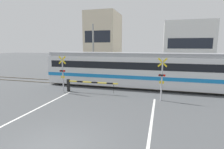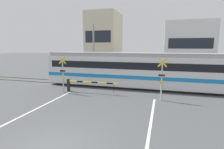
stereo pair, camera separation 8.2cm
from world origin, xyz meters
The scene contains 13 objects.
rail_track_near centered at (0.00, 10.66, 0.04)m, with size 50.00×0.10×0.08m.
rail_track_far centered at (0.00, 12.10, 0.04)m, with size 50.00×0.10×0.08m.
road_stripe_left centered at (-3.59, 1.90, 0.00)m, with size 0.14×11.79×0.01m.
road_stripe_right centered at (3.59, 1.90, 0.00)m, with size 0.14×11.79×0.01m.
commuter_train centered at (3.47, 11.38, 1.79)m, with size 21.27×2.93×3.34m.
crossing_barrier_near centered at (-2.55, 8.09, 0.76)m, with size 4.59×0.20×1.09m.
crossing_barrier_far centered at (2.55, 13.98, 0.76)m, with size 4.59×0.20×1.09m.
crossing_signal_left centered at (-4.04, 7.59, 1.74)m, with size 0.68×0.15×3.15m.
crossing_signal_right centered at (4.04, 7.59, 1.74)m, with size 0.68×0.15×3.15m.
pedestrian centered at (-1.78, 17.74, 0.98)m, with size 0.38×0.22×1.70m.
building_left_of_street centered at (-7.01, 27.53, 5.09)m, with size 5.63×7.14×10.18m.
building_right_of_street centered at (8.01, 27.53, 3.97)m, with size 7.63×7.14×7.94m.
utility_pole_streetside centered at (-4.79, 16.48, 3.40)m, with size 0.22×0.22×6.81m.
Camera 1 is at (3.95, -5.33, 3.98)m, focal length 28.00 mm.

